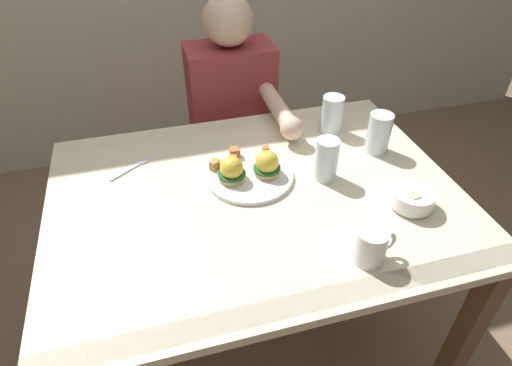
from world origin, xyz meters
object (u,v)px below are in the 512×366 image
dining_table (256,220)px  coffee_mug (371,245)px  eggs_benedict_plate (249,171)px  fork (133,167)px  water_glass_far (378,136)px  water_glass_extra (326,162)px  diner_person (234,119)px  fruit_bowl (412,199)px  water_glass_near (332,116)px

dining_table → coffee_mug: bearing=-57.9°
eggs_benedict_plate → fork: (-0.34, 0.15, -0.03)m
coffee_mug → water_glass_far: (0.25, 0.43, 0.01)m
water_glass_extra → diner_person: 0.62m
fruit_bowl → fork: fruit_bowl is taller
eggs_benedict_plate → water_glass_near: (0.35, 0.19, 0.03)m
coffee_mug → water_glass_near: bearing=75.6°
coffee_mug → fruit_bowl: bearing=35.0°
dining_table → fork: bearing=146.5°
water_glass_near → fruit_bowl: bearing=-82.9°
water_glass_far → water_glass_near: bearing=121.5°
diner_person → water_glass_far: bearing=-52.5°
eggs_benedict_plate → water_glass_far: 0.45m
fork → diner_person: diner_person is taller
dining_table → coffee_mug: coffee_mug is taller
fork → water_glass_extra: (0.57, -0.21, 0.06)m
dining_table → eggs_benedict_plate: eggs_benedict_plate is taller
fork → water_glass_near: bearing=3.3°
fruit_bowl → diner_person: 0.85m
fork → diner_person: (0.42, 0.37, -0.09)m
eggs_benedict_plate → water_glass_extra: water_glass_extra is taller
water_glass_far → diner_person: 0.63m
fork → water_glass_extra: 0.61m
eggs_benedict_plate → water_glass_near: 0.40m
eggs_benedict_plate → fork: bearing=156.2°
dining_table → diner_person: diner_person is taller
eggs_benedict_plate → fork: eggs_benedict_plate is taller
water_glass_near → fork: bearing=-176.7°
water_glass_far → water_glass_extra: 0.24m
water_glass_near → water_glass_far: 0.18m
dining_table → fork: size_ratio=8.79×
dining_table → water_glass_near: water_glass_near is taller
water_glass_extra → water_glass_far: bearing=22.5°
water_glass_far → eggs_benedict_plate: bearing=-175.7°
dining_table → water_glass_near: (0.35, 0.27, 0.17)m
water_glass_near → water_glass_extra: size_ratio=0.99×
coffee_mug → water_glass_extra: bearing=85.8°
water_glass_far → fork: bearing=171.6°
dining_table → coffee_mug: size_ratio=10.76×
fruit_bowl → water_glass_far: (0.04, 0.29, 0.03)m
water_glass_extra → diner_person: (-0.15, 0.58, -0.15)m
dining_table → fork: (-0.35, 0.23, 0.11)m
fruit_bowl → water_glass_extra: water_glass_extra is taller
coffee_mug → water_glass_near: 0.61m
coffee_mug → fork: size_ratio=0.82×
fork → diner_person: size_ratio=0.12×
water_glass_near → diner_person: size_ratio=0.12×
fruit_bowl → water_glass_near: bearing=97.1°
coffee_mug → fork: (-0.55, 0.55, -0.05)m
eggs_benedict_plate → water_glass_near: water_glass_near is taller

